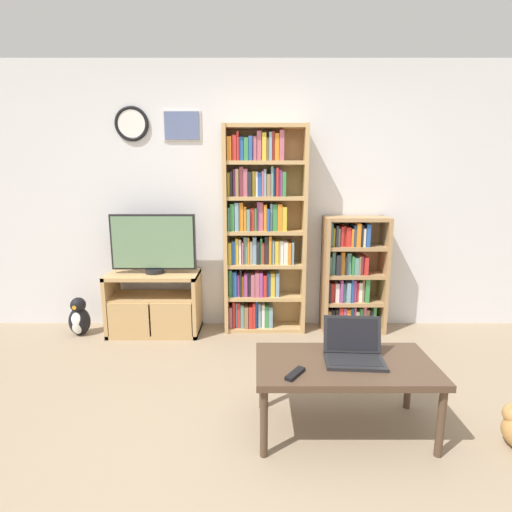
# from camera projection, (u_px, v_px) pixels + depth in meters

# --- Properties ---
(ground_plane) EXTENTS (18.00, 18.00, 0.00)m
(ground_plane) POSITION_uv_depth(u_px,v_px,m) (267.00, 458.00, 2.20)
(ground_plane) COLOR gray
(wall_back) EXTENTS (5.77, 0.09, 2.60)m
(wall_back) POSITION_uv_depth(u_px,v_px,m) (262.00, 198.00, 3.98)
(wall_back) COLOR silver
(wall_back) RESTS_ON ground_plane
(tv_stand) EXTENTS (0.87, 0.43, 0.60)m
(tv_stand) POSITION_uv_depth(u_px,v_px,m) (156.00, 303.00, 3.91)
(tv_stand) COLOR tan
(tv_stand) RESTS_ON ground_plane
(television) EXTENTS (0.80, 0.18, 0.57)m
(television) POSITION_uv_depth(u_px,v_px,m) (155.00, 243.00, 3.80)
(television) COLOR black
(television) RESTS_ON tv_stand
(bookshelf_tall) EXTENTS (0.79, 0.28, 1.99)m
(bookshelf_tall) POSITION_uv_depth(u_px,v_px,m) (262.00, 231.00, 3.88)
(bookshelf_tall) COLOR tan
(bookshelf_tall) RESTS_ON ground_plane
(bookshelf_short) EXTENTS (0.61, 0.30, 1.14)m
(bookshelf_short) POSITION_uv_depth(u_px,v_px,m) (353.00, 277.00, 3.95)
(bookshelf_short) COLOR tan
(bookshelf_short) RESTS_ON ground_plane
(coffee_table) EXTENTS (1.05, 0.56, 0.45)m
(coffee_table) POSITION_uv_depth(u_px,v_px,m) (346.00, 369.00, 2.37)
(coffee_table) COLOR #4C3828
(coffee_table) RESTS_ON ground_plane
(laptop) EXTENTS (0.36, 0.28, 0.24)m
(laptop) POSITION_uv_depth(u_px,v_px,m) (355.00, 350.00, 2.38)
(laptop) COLOR #232326
(laptop) RESTS_ON coffee_table
(remote_near_laptop) EXTENTS (0.13, 0.16, 0.02)m
(remote_near_laptop) POSITION_uv_depth(u_px,v_px,m) (297.00, 374.00, 2.20)
(remote_near_laptop) COLOR black
(remote_near_laptop) RESTS_ON coffee_table
(penguin_figurine) EXTENTS (0.20, 0.18, 0.38)m
(penguin_figurine) POSITION_uv_depth(u_px,v_px,m) (81.00, 318.00, 3.88)
(penguin_figurine) COLOR black
(penguin_figurine) RESTS_ON ground_plane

